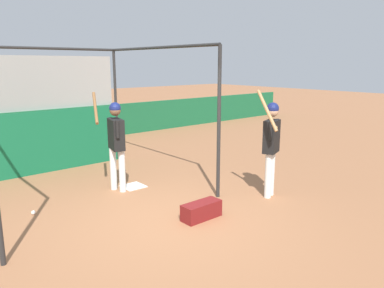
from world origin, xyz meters
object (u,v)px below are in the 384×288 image
(player_waiting, at_px, (271,140))
(baseball, at_px, (33,213))
(player_batter, at_px, (116,138))
(equipment_bag, at_px, (201,210))

(player_waiting, bearing_deg, baseball, -49.08)
(player_batter, bearing_deg, baseball, 109.04)
(player_batter, relative_size, baseball, 26.60)
(player_batter, bearing_deg, equipment_bag, -157.65)
(baseball, bearing_deg, player_batter, 5.75)
(player_waiting, xyz_separation_m, equipment_bag, (-1.72, 0.06, -0.97))
(equipment_bag, height_order, baseball, equipment_bag)
(player_batter, height_order, equipment_bag, player_batter)
(player_batter, distance_m, equipment_bag, 2.40)
(player_batter, distance_m, baseball, 2.04)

